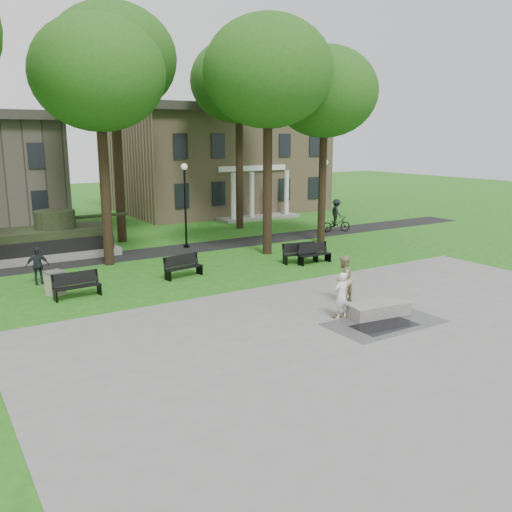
% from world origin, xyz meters
% --- Properties ---
extents(ground, '(120.00, 120.00, 0.00)m').
position_xyz_m(ground, '(0.00, 0.00, 0.00)').
color(ground, '#1D5614').
rests_on(ground, ground).
extents(plaza, '(22.00, 16.00, 0.02)m').
position_xyz_m(plaza, '(0.00, -5.00, 0.01)').
color(plaza, gray).
rests_on(plaza, ground).
extents(footpath, '(44.00, 2.60, 0.01)m').
position_xyz_m(footpath, '(0.00, 12.00, 0.01)').
color(footpath, black).
rests_on(footpath, ground).
extents(building_right, '(17.00, 12.00, 8.60)m').
position_xyz_m(building_right, '(10.00, 26.00, 4.34)').
color(building_right, '#9E8460').
rests_on(building_right, ground).
extents(tree_1, '(6.20, 6.20, 11.63)m').
position_xyz_m(tree_1, '(-4.50, 10.50, 8.95)').
color(tree_1, black).
rests_on(tree_1, ground).
extents(tree_2, '(6.60, 6.60, 12.16)m').
position_xyz_m(tree_2, '(3.50, 8.50, 9.32)').
color(tree_2, black).
rests_on(tree_2, ground).
extents(tree_3, '(6.00, 6.00, 11.19)m').
position_xyz_m(tree_3, '(8.00, 9.50, 8.60)').
color(tree_3, black).
rests_on(tree_3, ground).
extents(tree_4, '(7.20, 7.20, 13.50)m').
position_xyz_m(tree_4, '(-2.00, 16.00, 10.39)').
color(tree_4, black).
rests_on(tree_4, ground).
extents(tree_5, '(6.40, 6.40, 12.44)m').
position_xyz_m(tree_5, '(6.50, 16.50, 9.67)').
color(tree_5, black).
rests_on(tree_5, ground).
extents(lamp_mid, '(0.36, 0.36, 4.73)m').
position_xyz_m(lamp_mid, '(0.50, 12.30, 2.79)').
color(lamp_mid, black).
rests_on(lamp_mid, ground).
extents(lamp_right, '(0.36, 0.36, 4.73)m').
position_xyz_m(lamp_right, '(10.50, 12.30, 2.79)').
color(lamp_right, black).
rests_on(lamp_right, ground).
extents(tank_monument, '(7.45, 3.40, 2.40)m').
position_xyz_m(tank_monument, '(-6.46, 14.00, 0.86)').
color(tank_monument, gray).
rests_on(tank_monument, ground).
extents(puddle, '(2.20, 1.20, 0.00)m').
position_xyz_m(puddle, '(0.50, -3.18, 0.02)').
color(puddle, black).
rests_on(puddle, plaza).
extents(concrete_block, '(2.31, 1.26, 0.45)m').
position_xyz_m(concrete_block, '(1.07, -2.24, 0.24)').
color(concrete_block, gray).
rests_on(concrete_block, plaza).
extents(skateboard, '(0.80, 0.36, 0.07)m').
position_xyz_m(skateboard, '(-0.08, -1.74, 0.06)').
color(skateboard, brown).
rests_on(skateboard, plaza).
extents(skateboarder, '(0.60, 0.40, 1.62)m').
position_xyz_m(skateboarder, '(-0.22, -1.79, 0.83)').
color(skateboarder, white).
rests_on(skateboarder, plaza).
extents(friend_watching, '(1.05, 0.93, 1.81)m').
position_xyz_m(friend_watching, '(1.04, -0.44, 0.93)').
color(friend_watching, '#9B9264').
rests_on(friend_watching, plaza).
extents(pedestrian_walker, '(0.94, 0.40, 1.60)m').
position_xyz_m(pedestrian_walker, '(-8.17, 8.55, 0.80)').
color(pedestrian_walker, '#1F2429').
rests_on(pedestrian_walker, ground).
extents(cyclist, '(2.09, 1.25, 2.18)m').
position_xyz_m(cyclist, '(11.09, 11.77, 0.89)').
color(cyclist, black).
rests_on(cyclist, ground).
extents(park_bench_0, '(1.82, 0.60, 1.00)m').
position_xyz_m(park_bench_0, '(-7.29, 5.65, 0.52)').
color(park_bench_0, black).
rests_on(park_bench_0, ground).
extents(park_bench_1, '(1.85, 0.83, 1.00)m').
position_xyz_m(park_bench_1, '(-2.45, 6.32, 0.52)').
color(park_bench_1, black).
rests_on(park_bench_1, ground).
extents(park_bench_2, '(1.85, 0.82, 1.00)m').
position_xyz_m(park_bench_2, '(3.67, 5.83, 0.52)').
color(park_bench_2, black).
rests_on(park_bench_2, ground).
extents(park_bench_3, '(1.80, 0.53, 1.00)m').
position_xyz_m(park_bench_3, '(4.20, 5.37, 0.52)').
color(park_bench_3, black).
rests_on(park_bench_3, ground).
extents(trash_bin, '(0.81, 0.81, 0.96)m').
position_xyz_m(trash_bin, '(-7.94, 6.48, 0.49)').
color(trash_bin, '#A39786').
rests_on(trash_bin, ground).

